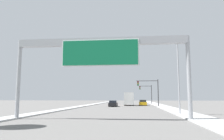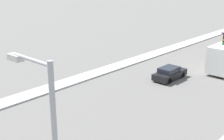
# 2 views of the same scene
# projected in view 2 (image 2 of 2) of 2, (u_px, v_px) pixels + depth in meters

# --- Properties ---
(median_strip_left) EXTENTS (2.00, 120.00, 0.15)m
(median_strip_left) POSITION_uv_depth(u_px,v_px,m) (172.00, 48.00, 47.43)
(median_strip_left) COLOR #B7B7B7
(median_strip_left) RESTS_ON ground
(car_far_center) EXTENTS (1.81, 4.38, 1.38)m
(car_far_center) POSITION_uv_depth(u_px,v_px,m) (170.00, 73.00, 34.17)
(car_far_center) COLOR black
(car_far_center) RESTS_ON ground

